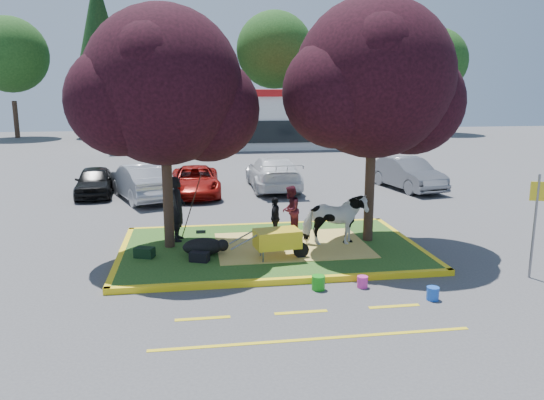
{
  "coord_description": "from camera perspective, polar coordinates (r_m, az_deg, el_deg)",
  "views": [
    {
      "loc": [
        -2.11,
        -14.13,
        4.5
      ],
      "look_at": [
        0.11,
        0.5,
        1.37
      ],
      "focal_mm": 35.0,
      "sensor_mm": 36.0,
      "label": 1
    }
  ],
  "objects": [
    {
      "name": "curb_near",
      "position": [
        12.54,
        1.62,
        -8.71
      ],
      "size": [
        8.3,
        0.16,
        0.15
      ],
      "primitive_type": "cube",
      "color": "yellow",
      "rests_on": "ground"
    },
    {
      "name": "bucket_green",
      "position": [
        12.23,
        5.01,
        -8.86
      ],
      "size": [
        0.4,
        0.4,
        0.33
      ],
      "primitive_type": "cylinder",
      "rotation": [
        0.0,
        0.0,
        0.38
      ],
      "color": "#199517",
      "rests_on": "ground"
    },
    {
      "name": "cow",
      "position": [
        14.93,
        6.76,
        -2.13
      ],
      "size": [
        1.8,
        0.92,
        1.48
      ],
      "primitive_type": "imported",
      "rotation": [
        0.0,
        0.0,
        1.5
      ],
      "color": "white",
      "rests_on": "median_island"
    },
    {
      "name": "fire_lane_stripe_c",
      "position": [
        11.65,
        13.0,
        -11.08
      ],
      "size": [
        1.1,
        0.12,
        0.01
      ],
      "primitive_type": "cube",
      "color": "yellow",
      "rests_on": "ground"
    },
    {
      "name": "calf",
      "position": [
        14.2,
        -7.44,
        -5.01
      ],
      "size": [
        1.18,
        0.84,
        0.46
      ],
      "primitive_type": "ellipsoid",
      "rotation": [
        0.0,
        0.0,
        0.24
      ],
      "color": "black",
      "rests_on": "median_island"
    },
    {
      "name": "tree_purple_left",
      "position": [
        14.52,
        -11.51,
        11.17
      ],
      "size": [
        5.06,
        4.2,
        6.51
      ],
      "color": "black",
      "rests_on": "median_island"
    },
    {
      "name": "treeline",
      "position": [
        51.94,
        -5.14,
        15.47
      ],
      "size": [
        46.58,
        7.8,
        14.63
      ],
      "color": "black",
      "rests_on": "ground"
    },
    {
      "name": "retail_building",
      "position": [
        42.37,
        -3.11,
        8.89
      ],
      "size": [
        20.4,
        8.4,
        4.4
      ],
      "color": "silver",
      "rests_on": "ground"
    },
    {
      "name": "car_black",
      "position": [
        23.71,
        -18.56,
        1.9
      ],
      "size": [
        1.73,
        3.73,
        1.24
      ],
      "primitive_type": "imported",
      "rotation": [
        0.0,
        0.0,
        0.08
      ],
      "color": "black",
      "rests_on": "ground"
    },
    {
      "name": "wheelbarrow",
      "position": [
        13.69,
        0.63,
        -4.22
      ],
      "size": [
        2.08,
        0.84,
        0.78
      ],
      "rotation": [
        0.0,
        0.0,
        0.13
      ],
      "color": "black",
      "rests_on": "median_island"
    },
    {
      "name": "gear_bag_dark",
      "position": [
        13.74,
        -7.81,
        -6.07
      ],
      "size": [
        0.55,
        0.43,
        0.25
      ],
      "primitive_type": "cube",
      "rotation": [
        0.0,
        0.0,
        -0.39
      ],
      "color": "black",
      "rests_on": "median_island"
    },
    {
      "name": "visitor_a",
      "position": [
        16.06,
        1.99,
        -1.06
      ],
      "size": [
        0.83,
        0.89,
        1.47
      ],
      "primitive_type": "imported",
      "rotation": [
        0.0,
        0.0,
        -2.06
      ],
      "color": "#4A1522",
      "rests_on": "median_island"
    },
    {
      "name": "curb_far",
      "position": [
        17.41,
        -1.4,
        -2.77
      ],
      "size": [
        8.3,
        0.16,
        0.15
      ],
      "primitive_type": "cube",
      "color": "yellow",
      "rests_on": "ground"
    },
    {
      "name": "sign_post",
      "position": [
        14.0,
        26.49,
        -1.41
      ],
      "size": [
        0.35,
        0.13,
        2.54
      ],
      "rotation": [
        0.0,
        0.0,
        -0.29
      ],
      "color": "slate",
      "rests_on": "ground"
    },
    {
      "name": "fire_lane_stripe_a",
      "position": [
        10.9,
        -7.47,
        -12.52
      ],
      "size": [
        1.1,
        0.12,
        0.01
      ],
      "primitive_type": "cube",
      "color": "yellow",
      "rests_on": "ground"
    },
    {
      "name": "straw_bedding",
      "position": [
        15.03,
        2.13,
        -4.86
      ],
      "size": [
        4.2,
        3.0,
        0.01
      ],
      "primitive_type": "cube",
      "color": "#EBD760",
      "rests_on": "median_island"
    },
    {
      "name": "bucket_blue",
      "position": [
        12.15,
        16.91,
        -9.6
      ],
      "size": [
        0.35,
        0.35,
        0.29
      ],
      "primitive_type": "cylinder",
      "rotation": [
        0.0,
        0.0,
        0.42
      ],
      "color": "blue",
      "rests_on": "ground"
    },
    {
      "name": "bucket_pink",
      "position": [
        12.5,
        9.7,
        -8.67
      ],
      "size": [
        0.28,
        0.28,
        0.27
      ],
      "primitive_type": "cylinder",
      "rotation": [
        0.0,
        0.0,
        -0.16
      ],
      "color": "#D9309C",
      "rests_on": "ground"
    },
    {
      "name": "ground",
      "position": [
        14.98,
        -0.15,
        -5.53
      ],
      "size": [
        90.0,
        90.0,
        0.0
      ],
      "primitive_type": "plane",
      "color": "#424244",
      "rests_on": "ground"
    },
    {
      "name": "gear_bag_green",
      "position": [
        14.34,
        -13.56,
        -5.5
      ],
      "size": [
        0.57,
        0.46,
        0.26
      ],
      "primitive_type": "cube",
      "rotation": [
        0.0,
        0.0,
        -0.37
      ],
      "color": "black",
      "rests_on": "median_island"
    },
    {
      "name": "car_red",
      "position": [
        22.88,
        -8.25,
        2.04
      ],
      "size": [
        2.04,
        4.41,
        1.23
      ],
      "primitive_type": "imported",
      "rotation": [
        0.0,
        0.0,
        0.0
      ],
      "color": "maroon",
      "rests_on": "ground"
    },
    {
      "name": "handler",
      "position": [
        15.52,
        -10.13,
        -0.93
      ],
      "size": [
        0.5,
        0.72,
        1.88
      ],
      "primitive_type": "imported",
      "rotation": [
        0.0,
        0.0,
        1.49
      ],
      "color": "black",
      "rests_on": "median_island"
    },
    {
      "name": "visitor_b",
      "position": [
        15.63,
        0.34,
        -1.89
      ],
      "size": [
        0.55,
        0.77,
        1.22
      ],
      "primitive_type": "imported",
      "rotation": [
        0.0,
        0.0,
        -1.97
      ],
      "color": "black",
      "rests_on": "median_island"
    },
    {
      "name": "median_island",
      "position": [
        14.95,
        -0.15,
        -5.26
      ],
      "size": [
        8.0,
        5.0,
        0.15
      ],
      "primitive_type": "cube",
      "color": "#1F4917",
      "rests_on": "ground"
    },
    {
      "name": "curb_right",
      "position": [
        16.05,
        14.46,
        -4.44
      ],
      "size": [
        0.16,
        5.3,
        0.15
      ],
      "primitive_type": "cube",
      "color": "yellow",
      "rests_on": "ground"
    },
    {
      "name": "car_silver",
      "position": [
        22.4,
        -13.89,
        1.98
      ],
      "size": [
        3.09,
        4.86,
        1.51
      ],
      "primitive_type": "imported",
      "rotation": [
        0.0,
        0.0,
        3.5
      ],
      "color": "#A4A6AC",
      "rests_on": "ground"
    },
    {
      "name": "tree_purple_right",
      "position": [
        15.17,
        10.97,
        11.97
      ],
      "size": [
        5.3,
        4.4,
        6.82
      ],
      "color": "black",
      "rests_on": "median_island"
    },
    {
      "name": "fire_lane_stripe_b",
      "position": [
        11.1,
        3.14,
        -11.96
      ],
      "size": [
        1.1,
        0.12,
        0.01
      ],
      "primitive_type": "cube",
      "color": "yellow",
      "rests_on": "ground"
    },
    {
      "name": "car_white",
      "position": [
        24.03,
        0.1,
        2.96
      ],
      "size": [
        2.12,
        5.16,
        1.49
      ],
      "primitive_type": "imported",
      "rotation": [
        0.0,
        0.0,
        3.15
      ],
      "color": "silver",
      "rests_on": "ground"
    },
    {
      "name": "car_grey",
      "position": [
        24.69,
        14.38,
        2.75
      ],
      "size": [
        2.24,
        4.53,
        1.43
      ],
      "primitive_type": "imported",
      "rotation": [
        0.0,
        0.0,
        0.18
      ],
      "color": "slate",
      "rests_on": "ground"
    },
    {
      "name": "curb_left",
      "position": [
        14.93,
        -15.9,
        -5.76
      ],
      "size": [
        0.16,
        5.3,
        0.15
      ],
      "primitive_type": "cube",
      "color": "yellow",
      "rests_on": "ground"
    },
    {
      "name": "fire_lane_long",
      "position": [
        10.04,
        4.58,
        -14.69
      ],
      "size": [
        6.0,
        0.1,
        0.01
      ],
      "primitive_type": "cube",
      "color": "yellow",
      "rests_on": "ground"
    }
  ]
}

